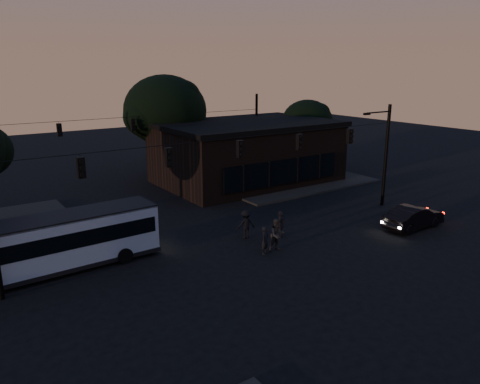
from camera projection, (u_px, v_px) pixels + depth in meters
ground at (282, 262)px, 24.95m from camera, size 120.00×120.00×0.00m
sidewalk_far_right at (286, 180)px, 42.63m from camera, size 14.00×10.00×0.15m
building at (247, 152)px, 41.88m from camera, size 15.40×10.41×5.40m
tree_behind at (165, 110)px, 43.03m from camera, size 7.60×7.60×9.43m
tree_right at (307, 122)px, 47.91m from camera, size 5.20×5.20×6.86m
signal_rig_near at (240, 168)px, 26.98m from camera, size 26.24×0.30×7.50m
signal_rig_far at (134, 138)px, 39.77m from camera, size 26.24×0.30×7.50m
bus at (57, 241)px, 23.57m from camera, size 10.31×2.81×2.88m
car at (414, 217)px, 30.04m from camera, size 4.50×1.57×1.48m
pedestrian_a at (265, 240)px, 25.89m from camera, size 0.69×0.60×1.58m
pedestrian_b at (277, 235)px, 26.35m from camera, size 0.98×0.80×1.87m
pedestrian_c at (281, 224)px, 28.39m from camera, size 1.06×0.80×1.68m
pedestrian_d at (246, 224)px, 28.24m from camera, size 1.27×0.92×1.77m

